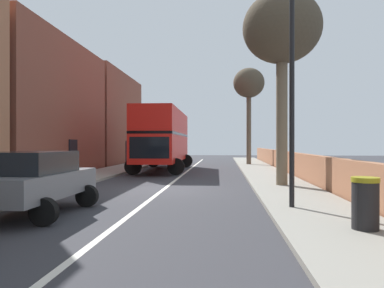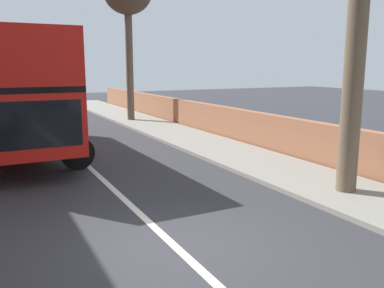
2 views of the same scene
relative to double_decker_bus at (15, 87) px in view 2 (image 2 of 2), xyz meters
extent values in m
plane|color=#333338|center=(1.70, -9.72, -2.35)|extent=(84.00, 84.00, 0.00)
cube|color=silver|center=(1.70, -9.72, -2.35)|extent=(0.16, 54.00, 0.01)
cube|color=gray|center=(6.60, -9.72, -2.29)|extent=(2.60, 60.00, 0.12)
cube|color=red|center=(0.00, 0.01, -0.80)|extent=(2.67, 10.09, 1.70)
cube|color=black|center=(0.00, 0.01, 0.13)|extent=(2.70, 9.99, 0.16)
cube|color=red|center=(0.00, 0.01, 0.96)|extent=(2.67, 10.09, 1.50)
cube|color=black|center=(0.09, -4.99, -0.72)|extent=(2.20, 0.10, 1.19)
cylinder|color=black|center=(1.34, -3.38, -1.85)|extent=(1.01, 0.32, 1.00)
cylinder|color=black|center=(1.22, 3.45, -1.85)|extent=(1.01, 0.32, 1.00)
cylinder|color=black|center=(0.14, 11.95, -2.03)|extent=(0.64, 0.22, 0.64)
cylinder|color=black|center=(0.13, 9.42, -2.03)|extent=(0.64, 0.22, 0.64)
cylinder|color=brown|center=(6.25, 6.23, 0.94)|extent=(0.39, 0.39, 6.34)
cylinder|color=brown|center=(6.57, -8.87, 0.75)|extent=(0.47, 0.47, 5.97)
camera|label=1|loc=(4.13, -24.15, -0.48)|focal=33.37mm
camera|label=2|loc=(-1.05, -15.72, 0.72)|focal=38.59mm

